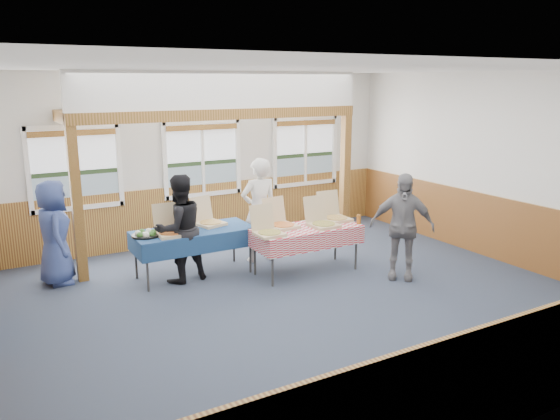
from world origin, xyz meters
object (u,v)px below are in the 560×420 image
object	(u,v)px
person_grey	(402,226)
woman_black	(179,229)
woman_white	(259,210)
table_left	(193,233)
man_blue	(54,233)
table_right	(306,231)

from	to	relation	value
person_grey	woman_black	bearing A→B (deg)	-164.43
woman_white	woman_black	distance (m)	1.54
woman_black	person_grey	distance (m)	3.43
table_left	man_blue	distance (m)	2.07
woman_black	table_left	bearing A→B (deg)	-165.08
man_blue	person_grey	xyz separation A→B (m)	(4.73, -2.41, 0.03)
table_left	table_right	distance (m)	1.80
man_blue	table_right	bearing A→B (deg)	-110.92
woman_white	table_right	bearing A→B (deg)	115.56
table_right	table_left	bearing A→B (deg)	131.01
table_left	person_grey	distance (m)	3.27
woman_white	man_blue	bearing A→B (deg)	-7.17
woman_white	person_grey	size ratio (longest dim) A/B	1.07
table_right	woman_white	xyz separation A→B (m)	(-0.38, 0.91, 0.20)
table_right	woman_white	size ratio (longest dim) A/B	1.06
woman_white	man_blue	distance (m)	3.25
man_blue	person_grey	world-z (taller)	person_grey
table_left	table_right	xyz separation A→B (m)	(1.64, -0.75, -0.00)
table_right	person_grey	size ratio (longest dim) A/B	1.13
woman_black	person_grey	bearing A→B (deg)	143.13
table_left	man_blue	world-z (taller)	man_blue
woman_black	table_right	bearing A→B (deg)	152.15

